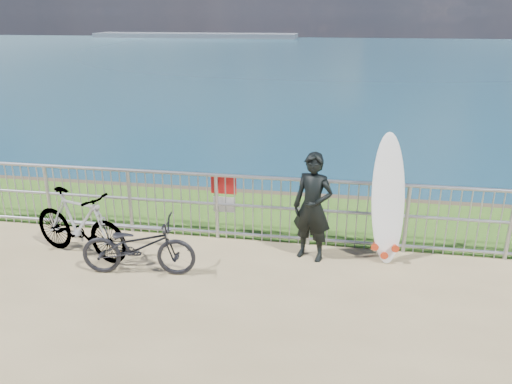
% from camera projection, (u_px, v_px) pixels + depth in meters
% --- Properties ---
extents(grass_strip, '(120.00, 120.00, 0.00)m').
position_uv_depth(grass_strip, '(258.00, 214.00, 9.26)').
color(grass_strip, '#2D5818').
rests_on(grass_strip, ground).
extents(seascape, '(260.00, 260.00, 5.00)m').
position_uv_depth(seascape, '(196.00, 38.00, 151.77)').
color(seascape, brown).
rests_on(seascape, ground).
extents(railing, '(10.06, 0.10, 1.13)m').
position_uv_depth(railing, '(248.00, 207.00, 8.05)').
color(railing, '#95989E').
rests_on(railing, ground).
extents(surfer, '(0.70, 0.57, 1.66)m').
position_uv_depth(surfer, '(313.00, 207.00, 7.38)').
color(surfer, black).
rests_on(surfer, ground).
extents(surfboard, '(0.61, 0.57, 1.94)m').
position_uv_depth(surfboard, '(388.00, 204.00, 7.33)').
color(surfboard, white).
rests_on(surfboard, ground).
extents(bicycle_near, '(1.69, 0.76, 0.86)m').
position_uv_depth(bicycle_near, '(138.00, 246.00, 7.06)').
color(bicycle_near, black).
rests_on(bicycle_near, ground).
extents(bicycle_far, '(1.85, 0.99, 1.07)m').
position_uv_depth(bicycle_far, '(79.00, 224.00, 7.54)').
color(bicycle_far, black).
rests_on(bicycle_far, ground).
extents(bike_rack, '(1.65, 0.05, 0.35)m').
position_uv_depth(bike_rack, '(123.00, 228.00, 7.99)').
color(bike_rack, '#95989E').
rests_on(bike_rack, ground).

